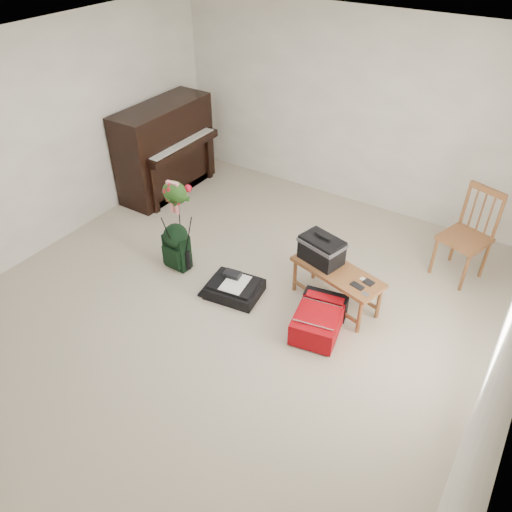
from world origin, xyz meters
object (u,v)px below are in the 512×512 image
Objects in this scene: red_suitcase at (321,317)px; flower_stand at (179,228)px; black_duffel at (234,288)px; piano at (166,151)px; green_backpack at (176,244)px; bench at (324,258)px; dining_chair at (466,235)px.

flower_stand reaches higher than red_suitcase.
flower_stand reaches higher than black_duffel.
piano is 2.62m from black_duffel.
flower_stand is at bearing -9.77° from green_backpack.
dining_chair reaches higher than bench.
black_duffel is (-0.81, -0.45, -0.44)m from bench.
piano reaches higher than dining_chair.
bench is 1.69× the size of black_duffel.
piano is 4.07m from dining_chair.
red_suitcase is at bearing -4.81° from flower_stand.
piano is 3.11m from bench.
green_backpack is at bearing -46.45° from piano.
black_duffel is (-1.01, -0.04, -0.06)m from red_suitcase.
red_suitcase is 1.85m from green_backpack.
piano reaches higher than red_suitcase.
dining_chair is at bearing 26.57° from flower_stand.
dining_chair is at bearing 3.59° from piano.
piano reaches higher than flower_stand.
red_suitcase is at bearing -5.98° from black_duffel.
piano is at bearing 145.49° from red_suitcase.
green_backpack is (-1.65, -0.40, -0.22)m from bench.
flower_stand is at bearing -129.43° from dining_chair.
red_suitcase is 1.02m from black_duffel.
red_suitcase is at bearing -100.04° from dining_chair.
bench is 1.47× the size of red_suitcase.
bench reaches higher than red_suitcase.
piano is 3.47m from red_suitcase.
black_duffel is at bearing 171.58° from red_suitcase.
bench is 0.89× the size of flower_stand.
black_duffel is at bearing -119.88° from dining_chair.
piano is 1.28× the size of flower_stand.
dining_chair is 1.71× the size of black_duffel.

